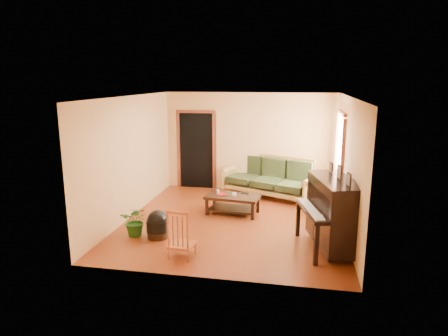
% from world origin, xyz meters
% --- Properties ---
extents(floor, '(5.00, 5.00, 0.00)m').
position_xyz_m(floor, '(0.00, 0.00, 0.00)').
color(floor, '#5C200C').
rests_on(floor, ground).
extents(doorway, '(1.08, 0.16, 2.05)m').
position_xyz_m(doorway, '(-1.45, 2.48, 1.02)').
color(doorway, black).
rests_on(doorway, floor).
extents(window, '(0.12, 1.36, 1.46)m').
position_xyz_m(window, '(2.21, 1.30, 1.50)').
color(window, white).
rests_on(window, right_wall).
extents(sofa, '(2.55, 1.82, 1.01)m').
position_xyz_m(sofa, '(0.56, 1.96, 0.50)').
color(sofa, '#A0783A').
rests_on(sofa, floor).
extents(coffee_table, '(1.24, 0.77, 0.42)m').
position_xyz_m(coffee_table, '(-0.10, 0.47, 0.21)').
color(coffee_table, black).
rests_on(coffee_table, floor).
extents(armchair, '(1.00, 1.02, 0.78)m').
position_xyz_m(armchair, '(1.94, 0.67, 0.39)').
color(armchair, '#A0783A').
rests_on(armchair, floor).
extents(piano, '(1.17, 1.60, 1.27)m').
position_xyz_m(piano, '(1.94, -1.05, 0.64)').
color(piano, black).
rests_on(piano, floor).
extents(footstool, '(0.55, 0.55, 0.40)m').
position_xyz_m(footstool, '(-1.27, -1.14, 0.20)').
color(footstool, black).
rests_on(footstool, floor).
extents(red_chair, '(0.44, 0.48, 0.86)m').
position_xyz_m(red_chair, '(-0.58, -1.86, 0.43)').
color(red_chair, '#923D1A').
rests_on(red_chair, floor).
extents(leaning_frame, '(0.43, 0.16, 0.56)m').
position_xyz_m(leaning_frame, '(1.90, 2.35, 0.28)').
color(leaning_frame, '#B2853B').
rests_on(leaning_frame, floor).
extents(ceramic_crock, '(0.25, 0.25, 0.27)m').
position_xyz_m(ceramic_crock, '(1.96, 2.26, 0.13)').
color(ceramic_crock, '#2E4C8A').
rests_on(ceramic_crock, floor).
extents(potted_plant, '(0.59, 0.53, 0.59)m').
position_xyz_m(potted_plant, '(-1.71, -1.12, 0.30)').
color(potted_plant, '#1F5317').
rests_on(potted_plant, floor).
extents(book, '(0.28, 0.29, 0.02)m').
position_xyz_m(book, '(-0.42, 0.42, 0.44)').
color(book, maroon).
rests_on(book, coffee_table).
extents(candle, '(0.09, 0.09, 0.11)m').
position_xyz_m(candle, '(-0.44, 0.49, 0.48)').
color(candle, white).
rests_on(candle, coffee_table).
extents(glass_jar, '(0.10, 0.10, 0.06)m').
position_xyz_m(glass_jar, '(-0.07, 0.47, 0.46)').
color(glass_jar, silver).
rests_on(glass_jar, coffee_table).
extents(remote, '(0.17, 0.06, 0.02)m').
position_xyz_m(remote, '(0.15, 0.64, 0.43)').
color(remote, black).
rests_on(remote, coffee_table).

